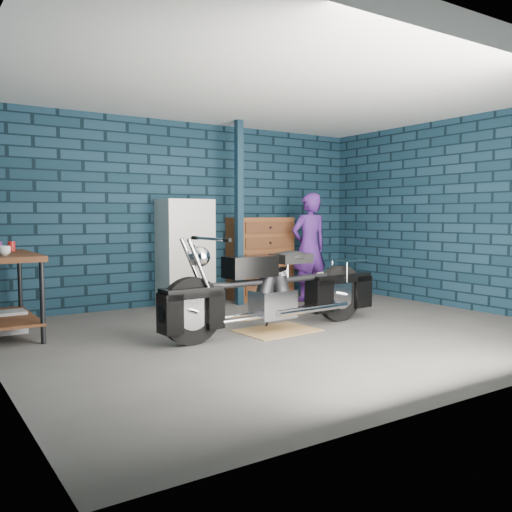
{
  "coord_description": "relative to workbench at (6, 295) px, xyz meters",
  "views": [
    {
      "loc": [
        -3.61,
        -4.85,
        1.32
      ],
      "look_at": [
        -0.23,
        0.3,
        0.86
      ],
      "focal_mm": 38.0,
      "sensor_mm": 36.0,
      "label": 1
    }
  ],
  "objects": [
    {
      "name": "tool_chest",
      "position": [
        3.8,
        0.66,
        0.19
      ],
      "size": [
        0.97,
        0.54,
        1.29
      ],
      "primitive_type": "cube",
      "color": "brown",
      "rests_on": "ground"
    },
    {
      "name": "ground",
      "position": [
        2.68,
        -1.57,
        -0.46
      ],
      "size": [
        6.0,
        6.0,
        0.0
      ],
      "primitive_type": "plane",
      "color": "#4D4B48",
      "rests_on": "ground"
    },
    {
      "name": "shop_stool",
      "position": [
        3.87,
        -0.87,
        -0.18
      ],
      "size": [
        0.33,
        0.33,
        0.54
      ],
      "primitive_type": null,
      "rotation": [
        0.0,
        0.0,
        -0.11
      ],
      "color": "beige",
      "rests_on": "ground"
    },
    {
      "name": "mug_red",
      "position": [
        0.12,
        0.32,
        0.51
      ],
      "size": [
        0.09,
        0.09,
        0.11
      ],
      "primitive_type": "cylinder",
      "rotation": [
        0.0,
        0.0,
        -0.07
      ],
      "color": "#A61916",
      "rests_on": "workbench"
    },
    {
      "name": "workbench",
      "position": [
        0.0,
        0.0,
        0.0
      ],
      "size": [
        0.6,
        1.4,
        0.91
      ],
      "primitive_type": "cube",
      "color": "#5A301B",
      "rests_on": "ground"
    },
    {
      "name": "storage_bin",
      "position": [
        0.02,
        0.13,
        -0.33
      ],
      "size": [
        0.4,
        0.28,
        0.25
      ],
      "primitive_type": "cube",
      "color": "#96999E",
      "rests_on": "ground"
    },
    {
      "name": "cup_a",
      "position": [
        -0.05,
        -0.35,
        0.5
      ],
      "size": [
        0.15,
        0.15,
        0.1
      ],
      "primitive_type": "imported",
      "rotation": [
        0.0,
        0.0,
        0.25
      ],
      "color": "beige",
      "rests_on": "workbench"
    },
    {
      "name": "support_post",
      "position": [
        3.23,
        0.38,
        0.9
      ],
      "size": [
        0.1,
        0.1,
        2.7
      ],
      "primitive_type": "cube",
      "color": "#112635",
      "rests_on": "ground"
    },
    {
      "name": "room_walls",
      "position": [
        2.68,
        -1.01,
        1.45
      ],
      "size": [
        6.02,
        5.01,
        2.71
      ],
      "color": "#0F2532",
      "rests_on": "ground"
    },
    {
      "name": "drip_mat",
      "position": [
        2.63,
        -1.43,
        -0.45
      ],
      "size": [
        0.91,
        0.7,
        0.01
      ],
      "primitive_type": "cube",
      "rotation": [
        0.0,
        0.0,
        0.05
      ],
      "color": "olive",
      "rests_on": "ground"
    },
    {
      "name": "motorcycle",
      "position": [
        2.63,
        -1.43,
        0.09
      ],
      "size": [
        2.53,
        0.81,
        1.1
      ],
      "primitive_type": null,
      "rotation": [
        0.0,
        0.0,
        0.05
      ],
      "color": "black",
      "rests_on": "ground"
    },
    {
      "name": "locker",
      "position": [
        2.49,
        0.66,
        0.32
      ],
      "size": [
        0.72,
        0.52,
        1.55
      ],
      "primitive_type": "cube",
      "color": "silver",
      "rests_on": "ground"
    },
    {
      "name": "person",
      "position": [
        4.32,
        0.1,
        0.38
      ],
      "size": [
        0.64,
        0.45,
        1.66
      ],
      "primitive_type": "imported",
      "rotation": [
        0.0,
        0.0,
        3.05
      ],
      "color": "#431D6D",
      "rests_on": "ground"
    }
  ]
}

